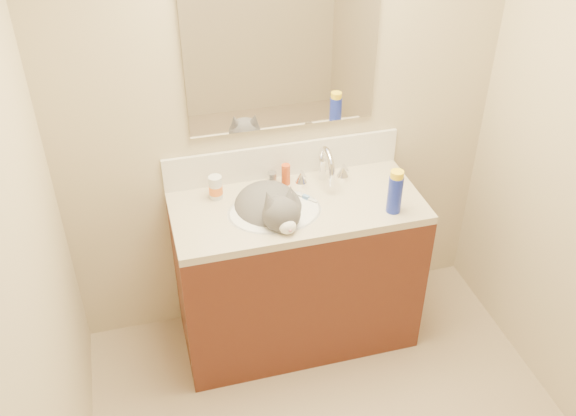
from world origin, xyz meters
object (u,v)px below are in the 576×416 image
silver_jar (272,177)px  pill_bottle (216,187)px  cat (271,211)px  faucet (325,168)px  amber_bottle (286,174)px  basin (275,223)px  spray_can (395,194)px  vanity_cabinet (297,275)px

silver_jar → pill_bottle: bearing=-167.2°
cat → pill_bottle: cat is taller
faucet → pill_bottle: size_ratio=2.37×
faucet → cat: size_ratio=0.58×
silver_jar → amber_bottle: amber_bottle is taller
basin → amber_bottle: 0.27m
faucet → spray_can: size_ratio=1.51×
vanity_cabinet → spray_can: spray_can is taller
cat → amber_bottle: cat is taller
basin → silver_jar: silver_jar is taller
silver_jar → spray_can: spray_can is taller
vanity_cabinet → silver_jar: size_ratio=22.71×
basin → pill_bottle: bearing=143.3°
pill_bottle → silver_jar: size_ratio=2.24×
basin → amber_bottle: amber_bottle is taller
vanity_cabinet → basin: basin is taller
basin → faucet: bearing=29.1°
cat → amber_bottle: 0.24m
vanity_cabinet → pill_bottle: bearing=157.3°
pill_bottle → silver_jar: bearing=12.8°
vanity_cabinet → faucet: bearing=37.3°
cat → vanity_cabinet: bearing=-4.5°
vanity_cabinet → pill_bottle: 0.64m
faucet → pill_bottle: faucet is taller
vanity_cabinet → amber_bottle: bearing=92.4°
silver_jar → amber_bottle: 0.08m
spray_can → cat: bearing=163.1°
basin → spray_can: spray_can is taller
amber_bottle → pill_bottle: bearing=-174.9°
cat → pill_bottle: 0.29m
pill_bottle → amber_bottle: (0.36, 0.03, -0.00)m
vanity_cabinet → amber_bottle: amber_bottle is taller
basin → faucet: faucet is taller
vanity_cabinet → spray_can: (0.42, -0.17, 0.54)m
faucet → spray_can: bearing=-52.6°
amber_bottle → cat: bearing=-122.9°
faucet → amber_bottle: 0.20m
vanity_cabinet → cat: cat is taller
faucet → silver_jar: faucet is taller
cat → faucet: bearing=17.3°
basin → cat: size_ratio=0.93×
silver_jar → spray_can: size_ratio=0.28×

